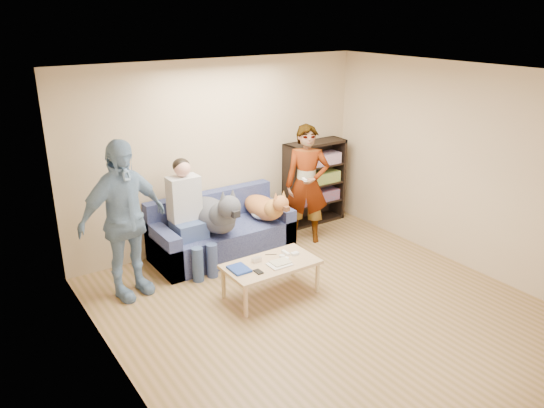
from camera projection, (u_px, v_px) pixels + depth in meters
ground at (332, 315)px, 5.89m from camera, size 5.00×5.00×0.00m
ceiling at (343, 76)px, 4.99m from camera, size 5.00×5.00×0.00m
wall_back at (220, 154)px, 7.39m from camera, size 4.50×0.00×4.50m
wall_left at (123, 260)px, 4.26m from camera, size 0.00×5.00×5.00m
wall_right at (475, 171)px, 6.62m from camera, size 0.00×5.00×5.00m
blanket at (266, 213)px, 7.46m from camera, size 0.44×0.37×0.15m
person_standing_right at (307, 184)px, 7.53m from camera, size 0.74×0.70×1.71m
person_standing_left at (123, 220)px, 6.01m from camera, size 1.18×0.71×1.88m
held_controller at (304, 180)px, 7.21m from camera, size 0.07×0.12×0.03m
notebook_blue at (239, 269)px, 5.99m from camera, size 0.20×0.26×0.03m
papers at (279, 264)px, 6.11m from camera, size 0.26×0.20×0.02m
magazine at (281, 262)px, 6.14m from camera, size 0.22×0.17×0.01m
camera_silver at (257, 260)px, 6.19m from camera, size 0.11×0.06×0.05m
controller_a at (286, 253)px, 6.38m from camera, size 0.04×0.13×0.03m
controller_b at (295, 254)px, 6.36m from camera, size 0.09×0.06×0.03m
headphone_cup_a at (286, 258)px, 6.25m from camera, size 0.07×0.07×0.02m
headphone_cup_b at (282, 256)px, 6.31m from camera, size 0.07×0.07×0.02m
pen_orange at (277, 268)px, 6.03m from camera, size 0.13×0.06×0.01m
pen_black at (271, 254)px, 6.37m from camera, size 0.13×0.08×0.01m
wallet at (258, 272)px, 5.94m from camera, size 0.07×0.12×0.02m
sofa at (221, 234)px, 7.29m from camera, size 1.90×0.85×0.82m
person_seated at (188, 211)px, 6.75m from camera, size 0.40×0.73×1.47m
dog_gray at (215, 214)px, 6.94m from camera, size 0.48×1.28×0.69m
dog_tan at (266, 207)px, 7.36m from camera, size 0.36×1.14×0.52m
coffee_table at (271, 266)px, 6.18m from camera, size 1.10×0.60×0.42m
bookshelf at (314, 181)px, 8.28m from camera, size 1.00×0.34×1.30m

